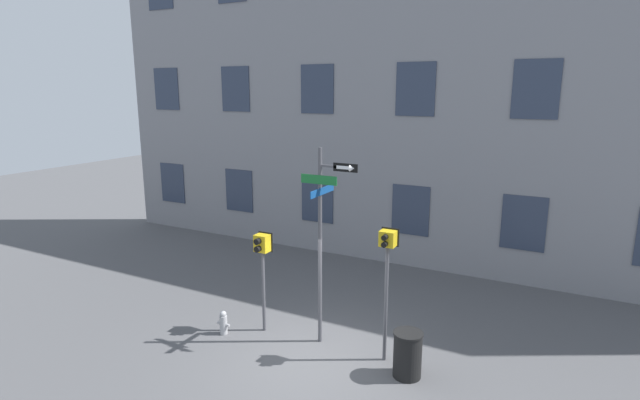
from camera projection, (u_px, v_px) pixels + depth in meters
name	position (u px, v px, depth m)	size (l,w,h in m)	color
ground_plane	(313.00, 360.00, 10.85)	(60.00, 60.00, 0.00)	#515154
building_facade	(418.00, 89.00, 15.59)	(24.00, 0.63, 11.50)	gray
street_sign_pole	(323.00, 231.00, 11.04)	(1.33, 1.08, 4.55)	#4C4C51
pedestrian_signal_left	(262.00, 254.00, 11.76)	(0.39, 0.40, 2.46)	#4C4C51
pedestrian_signal_right	(387.00, 261.00, 10.37)	(0.38, 0.40, 2.95)	#4C4C51
fire_hydrant	(223.00, 323.00, 11.95)	(0.34, 0.18, 0.59)	#A5A5A8
trash_bin	(408.00, 354.00, 10.14)	(0.61, 0.61, 0.97)	black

